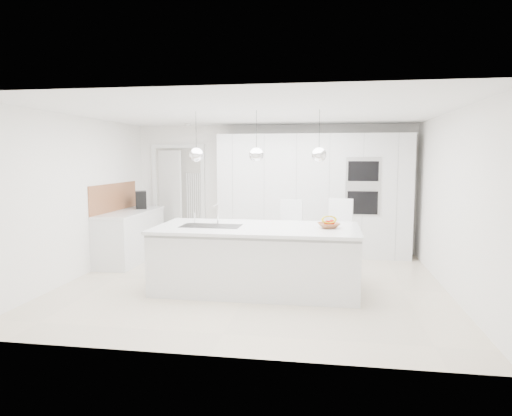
% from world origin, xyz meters
% --- Properties ---
extents(floor, '(5.50, 5.50, 0.00)m').
position_xyz_m(floor, '(0.00, 0.00, 0.00)').
color(floor, beige).
rests_on(floor, ground).
extents(wall_back, '(5.50, 0.00, 5.50)m').
position_xyz_m(wall_back, '(0.00, 2.50, 1.25)').
color(wall_back, white).
rests_on(wall_back, ground).
extents(wall_left, '(0.00, 5.00, 5.00)m').
position_xyz_m(wall_left, '(-2.75, 0.00, 1.25)').
color(wall_left, white).
rests_on(wall_left, ground).
extents(ceiling, '(5.50, 5.50, 0.00)m').
position_xyz_m(ceiling, '(0.00, 0.00, 2.50)').
color(ceiling, white).
rests_on(ceiling, wall_back).
extents(tall_cabinets, '(3.60, 0.60, 2.30)m').
position_xyz_m(tall_cabinets, '(0.80, 2.20, 1.15)').
color(tall_cabinets, silver).
rests_on(tall_cabinets, floor).
extents(oven_stack, '(0.62, 0.04, 1.05)m').
position_xyz_m(oven_stack, '(1.70, 1.89, 1.35)').
color(oven_stack, '#A5A5A8').
rests_on(oven_stack, tall_cabinets).
extents(doorway_frame, '(1.11, 0.08, 2.13)m').
position_xyz_m(doorway_frame, '(-1.95, 2.47, 1.02)').
color(doorway_frame, white).
rests_on(doorway_frame, floor).
extents(hallway_door, '(0.76, 0.38, 2.00)m').
position_xyz_m(hallway_door, '(-2.20, 2.42, 1.00)').
color(hallway_door, white).
rests_on(hallway_door, floor).
extents(radiator, '(0.32, 0.04, 1.40)m').
position_xyz_m(radiator, '(-1.63, 2.46, 0.85)').
color(radiator, white).
rests_on(radiator, floor).
extents(left_base_cabinets, '(0.60, 1.80, 0.86)m').
position_xyz_m(left_base_cabinets, '(-2.45, 1.20, 0.43)').
color(left_base_cabinets, silver).
rests_on(left_base_cabinets, floor).
extents(left_worktop, '(0.62, 1.82, 0.04)m').
position_xyz_m(left_worktop, '(-2.45, 1.20, 0.88)').
color(left_worktop, white).
rests_on(left_worktop, left_base_cabinets).
extents(oak_backsplash, '(0.02, 1.80, 0.50)m').
position_xyz_m(oak_backsplash, '(-2.74, 1.20, 1.15)').
color(oak_backsplash, '#A4643D').
rests_on(oak_backsplash, wall_left).
extents(island_base, '(2.80, 1.20, 0.86)m').
position_xyz_m(island_base, '(0.10, -0.30, 0.43)').
color(island_base, silver).
rests_on(island_base, floor).
extents(island_worktop, '(2.84, 1.40, 0.04)m').
position_xyz_m(island_worktop, '(0.10, -0.25, 0.88)').
color(island_worktop, white).
rests_on(island_worktop, island_base).
extents(island_sink, '(0.84, 0.44, 0.18)m').
position_xyz_m(island_sink, '(-0.55, -0.30, 0.82)').
color(island_sink, '#3F3F42').
rests_on(island_sink, island_worktop).
extents(island_tap, '(0.02, 0.02, 0.30)m').
position_xyz_m(island_tap, '(-0.50, -0.10, 1.05)').
color(island_tap, white).
rests_on(island_tap, island_worktop).
extents(pendant_left, '(0.20, 0.20, 0.20)m').
position_xyz_m(pendant_left, '(-0.75, -0.30, 1.90)').
color(pendant_left, white).
rests_on(pendant_left, ceiling).
extents(pendant_mid, '(0.20, 0.20, 0.20)m').
position_xyz_m(pendant_mid, '(0.10, -0.30, 1.90)').
color(pendant_mid, white).
rests_on(pendant_mid, ceiling).
extents(pendant_right, '(0.20, 0.20, 0.20)m').
position_xyz_m(pendant_right, '(0.95, -0.30, 1.90)').
color(pendant_right, white).
rests_on(pendant_right, ceiling).
extents(fruit_bowl, '(0.38, 0.38, 0.07)m').
position_xyz_m(fruit_bowl, '(1.10, -0.23, 0.94)').
color(fruit_bowl, '#A4643D').
rests_on(fruit_bowl, island_worktop).
extents(espresso_machine, '(0.31, 0.36, 0.33)m').
position_xyz_m(espresso_machine, '(-2.43, 1.67, 1.07)').
color(espresso_machine, black).
rests_on(espresso_machine, left_worktop).
extents(bar_stool_left, '(0.50, 0.61, 1.18)m').
position_xyz_m(bar_stool_left, '(0.50, 0.70, 0.59)').
color(bar_stool_left, white).
rests_on(bar_stool_left, floor).
extents(bar_stool_right, '(0.55, 0.65, 1.22)m').
position_xyz_m(bar_stool_right, '(1.28, 0.55, 0.61)').
color(bar_stool_right, white).
rests_on(bar_stool_right, floor).
extents(apple_a, '(0.09, 0.09, 0.09)m').
position_xyz_m(apple_a, '(1.13, -0.22, 0.97)').
color(apple_a, red).
rests_on(apple_a, fruit_bowl).
extents(apple_b, '(0.08, 0.08, 0.08)m').
position_xyz_m(apple_b, '(1.07, -0.24, 0.97)').
color(apple_b, red).
rests_on(apple_b, fruit_bowl).
extents(banana_bunch, '(0.25, 0.18, 0.22)m').
position_xyz_m(banana_bunch, '(1.10, -0.26, 1.02)').
color(banana_bunch, yellow).
rests_on(banana_bunch, fruit_bowl).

